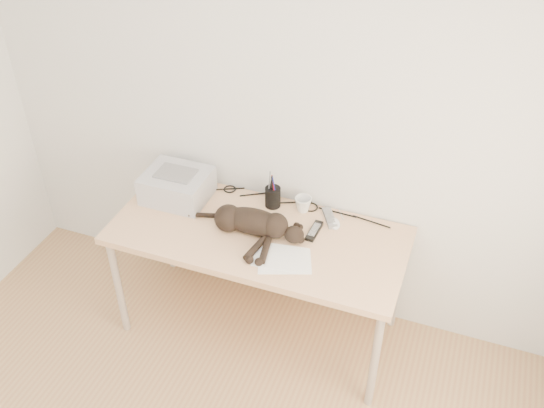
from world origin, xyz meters
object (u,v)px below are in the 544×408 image
at_px(desk, 264,242).
at_px(pen_cup, 273,197).
at_px(printer, 177,185).
at_px(mouse, 335,222).
at_px(cat, 250,223).
at_px(mug, 303,204).

height_order(desk, pen_cup, pen_cup).
bearing_deg(printer, mouse, 4.72).
bearing_deg(cat, mouse, 27.30).
xyz_separation_m(desk, mouse, (0.37, 0.13, 0.15)).
xyz_separation_m(printer, cat, (0.51, -0.15, -0.02)).
bearing_deg(desk, cat, -112.60).
height_order(printer, cat, printer).
xyz_separation_m(printer, mug, (0.72, 0.13, -0.04)).
bearing_deg(cat, mug, 51.80).
relative_size(desk, mug, 16.63).
distance_m(printer, mouse, 0.92).
height_order(desk, printer, printer).
relative_size(desk, printer, 4.40).
relative_size(printer, cat, 0.53).
distance_m(printer, cat, 0.53).
relative_size(desk, cat, 2.35).
bearing_deg(mouse, cat, -175.71).
relative_size(printer, mouse, 3.47).
xyz_separation_m(cat, pen_cup, (0.03, 0.27, -0.00)).
bearing_deg(mouse, printer, 159.94).
height_order(printer, mug, printer).
bearing_deg(desk, mug, 47.76).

